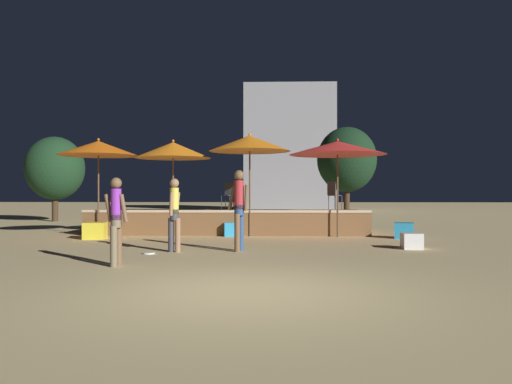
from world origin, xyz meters
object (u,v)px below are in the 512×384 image
object	(u,v)px
person_0	(116,219)
cube_seat_0	(404,231)
person_2	(174,212)
background_tree_1	(347,160)
patio_umbrella_0	(173,150)
cube_seat_2	(95,231)
cube_seat_1	(412,241)
frisbee_disc	(149,253)
patio_umbrella_2	(98,148)
person_1	(239,206)
patio_umbrella_1	(338,148)
background_tree_0	(55,168)
cube_seat_3	(231,229)
patio_umbrella_3	(250,144)
bistro_chair_0	(229,193)
bistro_chair_1	(333,193)

from	to	relation	value
person_0	cube_seat_0	bearing A→B (deg)	145.00
person_2	background_tree_1	world-z (taller)	background_tree_1
patio_umbrella_0	cube_seat_2	xyz separation A→B (m)	(-2.04, -1.32, -2.46)
cube_seat_1	person_0	world-z (taller)	person_0
patio_umbrella_0	cube_seat_0	size ratio (longest dim) A/B	4.63
cube_seat_2	frisbee_disc	bearing A→B (deg)	-54.80
person_0	cube_seat_1	bearing A→B (deg)	130.42
cube_seat_2	background_tree_1	distance (m)	13.08
patio_umbrella_0	person_0	bearing A→B (deg)	-87.66
cube_seat_1	patio_umbrella_2	bearing A→B (deg)	160.00
patio_umbrella_2	cube_seat_1	world-z (taller)	patio_umbrella_2
person_1	person_2	distance (m)	1.49
person_2	frisbee_disc	xyz separation A→B (m)	(-0.50, -0.37, -0.89)
patio_umbrella_2	cube_seat_0	bearing A→B (deg)	-2.79
patio_umbrella_1	cube_seat_0	world-z (taller)	patio_umbrella_1
cube_seat_1	background_tree_0	xyz separation A→B (m)	(-13.53, 10.80, 2.28)
cube_seat_3	frisbee_disc	xyz separation A→B (m)	(-1.45, -4.52, -0.19)
cube_seat_0	frisbee_disc	bearing A→B (deg)	-149.31
cube_seat_0	person_2	xyz separation A→B (m)	(-6.13, -3.56, 0.68)
cube_seat_1	cube_seat_2	size ratio (longest dim) A/B	0.69
patio_umbrella_3	bistro_chair_0	bearing A→B (deg)	125.90
cube_seat_0	frisbee_disc	world-z (taller)	cube_seat_0
patio_umbrella_0	background_tree_1	distance (m)	10.47
patio_umbrella_0	person_2	bearing A→B (deg)	-78.29
patio_umbrella_3	person_0	bearing A→B (deg)	-109.05
frisbee_disc	cube_seat_3	bearing A→B (deg)	72.25
patio_umbrella_2	patio_umbrella_3	distance (m)	4.72
cube_seat_2	background_tree_0	world-z (taller)	background_tree_0
cube_seat_2	background_tree_1	world-z (taller)	background_tree_1
patio_umbrella_0	cube_seat_1	bearing A→B (deg)	-28.92
person_0	bistro_chair_0	distance (m)	7.51
cube_seat_0	person_1	world-z (taller)	person_1
bistro_chair_0	background_tree_1	size ratio (longest dim) A/B	0.20
bistro_chair_1	patio_umbrella_0	bearing A→B (deg)	55.68
background_tree_0	patio_umbrella_0	bearing A→B (deg)	-45.78
cube_seat_1	cube_seat_3	size ratio (longest dim) A/B	0.87
patio_umbrella_2	background_tree_0	bearing A→B (deg)	121.96
bistro_chair_1	cube_seat_2	bearing A→B (deg)	64.09
cube_seat_2	person_2	world-z (taller)	person_2
patio_umbrella_1	bistro_chair_1	world-z (taller)	patio_umbrella_1
cube_seat_1	bistro_chair_0	world-z (taller)	bistro_chair_0
background_tree_0	cube_seat_2	bearing A→B (deg)	-59.74
person_0	person_2	distance (m)	2.29
cube_seat_0	person_2	world-z (taller)	person_2
person_0	bistro_chair_1	size ratio (longest dim) A/B	1.82
cube_seat_1	person_0	bearing A→B (deg)	-154.20
patio_umbrella_0	person_0	xyz separation A→B (m)	(0.27, -6.63, -1.83)
cube_seat_0	person_1	distance (m)	5.81
person_0	bistro_chair_1	bearing A→B (deg)	160.50
patio_umbrella_3	frisbee_disc	distance (m)	5.70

